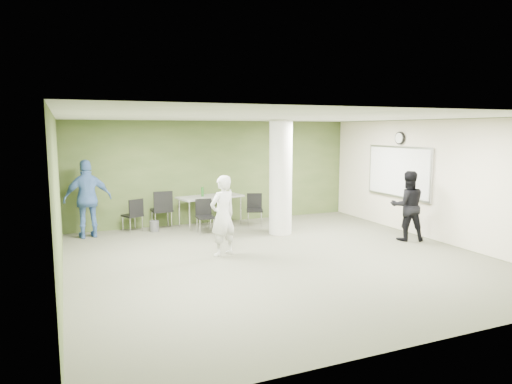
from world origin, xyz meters
name	(u,v)px	position (x,y,z in m)	size (l,w,h in m)	color
floor	(279,258)	(0.00, 0.00, 0.00)	(8.00, 8.00, 0.00)	#525342
ceiling	(280,117)	(0.00, 0.00, 2.80)	(8.00, 8.00, 0.00)	white
wall_back	(216,172)	(0.00, 4.00, 1.40)	(8.00, 0.02, 2.80)	#3E5327
wall_left	(58,202)	(-4.00, 0.00, 1.40)	(0.02, 8.00, 2.80)	#3E5327
wall_right_cream	(436,180)	(4.00, 0.00, 1.40)	(0.02, 8.00, 2.80)	beige
column	(281,177)	(1.00, 2.00, 1.40)	(0.56, 0.56, 2.80)	silver
whiteboard	(398,172)	(3.92, 1.20, 1.50)	(0.05, 2.30, 1.30)	silver
wall_clock	(400,138)	(3.92, 1.20, 2.35)	(0.06, 0.32, 0.32)	black
folding_table	(210,198)	(-0.34, 3.52, 0.76)	(1.83, 1.09, 1.06)	gray
wastebasket	(154,226)	(-1.85, 3.43, 0.14)	(0.23, 0.23, 0.27)	#4C4C4C
chair_back_left	(134,213)	(-2.32, 3.58, 0.49)	(0.55, 0.55, 0.84)	black
chair_back_right	(162,207)	(-1.61, 3.56, 0.59)	(0.51, 0.51, 1.01)	black
chair_table_left	(205,213)	(-0.72, 2.79, 0.49)	(0.45, 0.45, 0.85)	black
chair_table_right	(255,207)	(0.79, 3.16, 0.50)	(0.55, 0.55, 0.85)	black
woman_white	(223,216)	(-0.96, 0.65, 0.83)	(0.60, 0.40, 1.65)	silver
man_black	(408,206)	(3.40, 0.22, 0.81)	(0.79, 0.61, 1.62)	black
man_blue	(88,199)	(-3.40, 3.40, 0.93)	(1.09, 0.45, 1.86)	#476DB0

